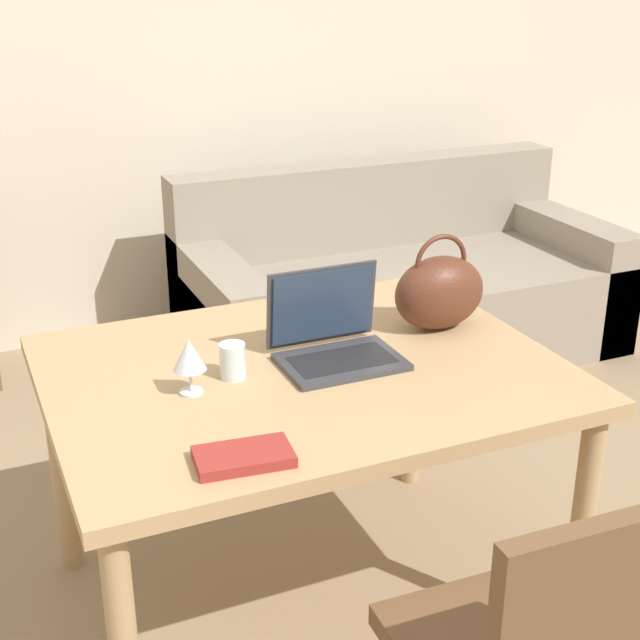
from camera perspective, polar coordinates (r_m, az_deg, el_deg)
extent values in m
cube|color=beige|center=(4.14, -15.31, 16.66)|extent=(10.00, 0.06, 2.70)
cube|color=tan|center=(2.27, -1.07, -3.45)|extent=(1.28, 0.99, 0.04)
cylinder|color=tan|center=(2.41, 16.38, -12.91)|extent=(0.06, 0.06, 0.69)
cylinder|color=tan|center=(2.70, -16.26, -8.80)|extent=(0.06, 0.06, 0.69)
cylinder|color=tan|center=(3.02, 5.98, -4.52)|extent=(0.06, 0.06, 0.69)
cube|color=brown|center=(1.61, 17.49, -18.24)|extent=(0.42, 0.05, 0.42)
cube|color=gray|center=(4.08, 5.32, 0.71)|extent=(1.93, 0.93, 0.42)
cube|color=gray|center=(4.26, 3.15, 7.51)|extent=(1.93, 0.20, 0.40)
cube|color=gray|center=(3.73, -6.38, -0.24)|extent=(0.20, 0.93, 0.56)
cube|color=gray|center=(4.51, 15.06, 3.13)|extent=(0.20, 0.93, 0.56)
cube|color=#38383D|center=(2.27, 1.37, -2.70)|extent=(0.30, 0.21, 0.02)
cube|color=black|center=(2.26, 1.43, -2.55)|extent=(0.26, 0.14, 0.00)
cube|color=#38383D|center=(2.33, 0.10, 1.00)|extent=(0.30, 0.03, 0.21)
cube|color=#23334C|center=(2.32, 0.18, 0.96)|extent=(0.28, 0.03, 0.19)
cylinder|color=silver|center=(2.20, -5.62, -2.62)|extent=(0.06, 0.06, 0.09)
cylinder|color=silver|center=(2.15, -8.23, -4.57)|extent=(0.06, 0.06, 0.01)
cylinder|color=silver|center=(2.14, -8.28, -3.82)|extent=(0.01, 0.01, 0.06)
cone|color=silver|center=(2.11, -8.38, -2.20)|extent=(0.08, 0.08, 0.08)
ellipsoid|color=#592D1E|center=(2.48, 7.64, 1.74)|extent=(0.27, 0.16, 0.21)
torus|color=#592D1E|center=(2.45, 7.75, 3.68)|extent=(0.16, 0.01, 0.16)
cube|color=maroon|center=(1.86, -4.91, -8.71)|extent=(0.21, 0.14, 0.02)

